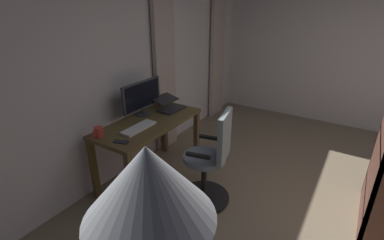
{
  "coord_description": "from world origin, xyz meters",
  "views": [
    {
      "loc": [
        2.52,
        -0.35,
        2.02
      ],
      "look_at": [
        0.36,
        -1.71,
        0.92
      ],
      "focal_mm": 26.12,
      "sensor_mm": 36.0,
      "label": 1
    }
  ],
  "objects": [
    {
      "name": "laptop",
      "position": [
        -0.1,
        -2.34,
        0.81
      ],
      "size": [
        0.34,
        0.33,
        0.15
      ],
      "rotation": [
        0.0,
        0.0,
        -0.05
      ],
      "color": "#232328",
      "rests_on": "desk"
    },
    {
      "name": "back_room_partition",
      "position": [
        0.0,
        -2.77,
        1.4
      ],
      "size": [
        5.43,
        0.1,
        2.81
      ],
      "primitive_type": "cube",
      "color": "silver",
      "rests_on": "ground"
    },
    {
      "name": "mug_coffee",
      "position": [
        0.89,
        -2.48,
        0.81
      ],
      "size": [
        0.14,
        0.09,
        0.1
      ],
      "color": "#CC3D33",
      "rests_on": "desk"
    },
    {
      "name": "ground_plane",
      "position": [
        0.0,
        0.0,
        0.0
      ],
      "size": [
        7.19,
        7.19,
        0.0
      ],
      "primitive_type": "plane",
      "color": "#796A53"
    },
    {
      "name": "office_chair",
      "position": [
        0.34,
        -1.5,
        0.49
      ],
      "size": [
        0.56,
        0.56,
        1.05
      ],
      "rotation": [
        0.0,
        0.0,
        3.36
      ],
      "color": "black",
      "rests_on": "ground"
    },
    {
      "name": "computer_keyboard",
      "position": [
        0.54,
        -2.27,
        0.77
      ],
      "size": [
        0.42,
        0.14,
        0.02
      ],
      "primitive_type": "cube",
      "color": "white",
      "rests_on": "desk"
    },
    {
      "name": "curtain_left_panel",
      "position": [
        -1.99,
        -2.66,
        1.22
      ],
      "size": [
        0.42,
        0.06,
        2.44
      ],
      "primitive_type": "cube",
      "color": "#BEAFA2",
      "rests_on": "ground"
    },
    {
      "name": "curtain_right_panel",
      "position": [
        -0.45,
        -2.66,
        1.22
      ],
      "size": [
        0.4,
        0.06,
        2.44
      ],
      "primitive_type": "cube",
      "color": "#BEAFA2",
      "rests_on": "ground"
    },
    {
      "name": "cell_phone_face_up",
      "position": [
        0.86,
        -2.2,
        0.76
      ],
      "size": [
        0.11,
        0.16,
        0.01
      ],
      "primitive_type": "cube",
      "rotation": [
        0.0,
        0.0,
        0.31
      ],
      "color": "#232328",
      "rests_on": "desk"
    },
    {
      "name": "computer_mouse",
      "position": [
        -0.18,
        -2.53,
        0.77
      ],
      "size": [
        0.06,
        0.1,
        0.04
      ],
      "primitive_type": "ellipsoid",
      "color": "#333338",
      "rests_on": "desk"
    },
    {
      "name": "computer_monitor",
      "position": [
        0.2,
        -2.5,
        0.99
      ],
      "size": [
        0.62,
        0.18,
        0.41
      ],
      "color": "#333338",
      "rests_on": "desk"
    },
    {
      "name": "desk",
      "position": [
        0.33,
        -2.31,
        0.64
      ],
      "size": [
        1.31,
        0.61,
        0.76
      ],
      "color": "brown",
      "rests_on": "ground"
    }
  ]
}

